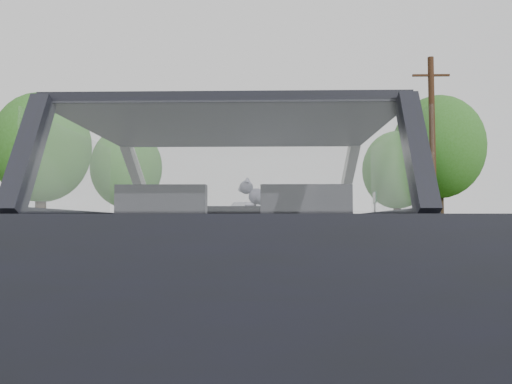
{
  "coord_description": "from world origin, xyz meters",
  "views": [
    {
      "loc": [
        0.19,
        -3.15,
        0.88
      ],
      "look_at": [
        0.1,
        0.51,
        1.11
      ],
      "focal_mm": 35.0,
      "sensor_mm": 36.0,
      "label": 1
    }
  ],
  "objects_px": {
    "cat": "(276,197)",
    "other_car": "(256,224)",
    "highway_sign": "(375,216)",
    "utility_pole": "(433,148)",
    "subject_car": "(238,247)"
  },
  "relations": [
    {
      "from": "cat",
      "to": "highway_sign",
      "type": "relative_size",
      "value": 0.21
    },
    {
      "from": "utility_pole",
      "to": "subject_car",
      "type": "bearing_deg",
      "value": -111.34
    },
    {
      "from": "subject_car",
      "to": "utility_pole",
      "type": "distance_m",
      "value": 22.33
    },
    {
      "from": "other_car",
      "to": "utility_pole",
      "type": "distance_m",
      "value": 10.27
    },
    {
      "from": "cat",
      "to": "utility_pole",
      "type": "xyz_separation_m",
      "value": [
        7.76,
        19.88,
        3.34
      ]
    },
    {
      "from": "cat",
      "to": "other_car",
      "type": "relative_size",
      "value": 0.1
    },
    {
      "from": "subject_car",
      "to": "other_car",
      "type": "relative_size",
      "value": 0.78
    },
    {
      "from": "subject_car",
      "to": "utility_pole",
      "type": "xyz_separation_m",
      "value": [
        8.02,
        20.51,
        3.69
      ]
    },
    {
      "from": "other_car",
      "to": "subject_car",
      "type": "bearing_deg",
      "value": -81.43
    },
    {
      "from": "other_car",
      "to": "highway_sign",
      "type": "distance_m",
      "value": 8.22
    },
    {
      "from": "cat",
      "to": "highway_sign",
      "type": "distance_m",
      "value": 21.49
    },
    {
      "from": "highway_sign",
      "to": "utility_pole",
      "type": "distance_m",
      "value": 4.22
    },
    {
      "from": "subject_car",
      "to": "cat",
      "type": "bearing_deg",
      "value": 68.46
    },
    {
      "from": "subject_car",
      "to": "other_car",
      "type": "distance_m",
      "value": 15.58
    },
    {
      "from": "highway_sign",
      "to": "utility_pole",
      "type": "xyz_separation_m",
      "value": [
        2.56,
        -0.97,
        3.2
      ]
    }
  ]
}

